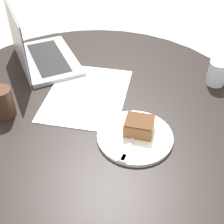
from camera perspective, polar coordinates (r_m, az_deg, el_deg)
ground_plane at (r=1.69m, az=-2.61°, el=-18.71°), size 12.00×12.00×0.00m
dining_table at (r=1.21m, az=-3.47°, el=-3.84°), size 1.20×1.20×0.75m
paper_document at (r=1.17m, az=-4.59°, el=3.20°), size 0.42×0.35×0.00m
plate at (r=1.00m, az=4.22°, el=-4.52°), size 0.24×0.24×0.01m
cake_slice at (r=0.99m, az=4.97°, el=-2.55°), size 0.09×0.10×0.05m
fork at (r=0.96m, az=3.23°, el=-6.14°), size 0.17×0.08×0.00m
coffee_glass at (r=1.11m, az=-19.27°, el=1.67°), size 0.07×0.07×0.11m
water_glass at (r=1.27m, az=18.65°, el=6.76°), size 0.07×0.07×0.09m
laptop at (r=1.36m, az=-13.10°, el=10.44°), size 0.41×0.35×0.25m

